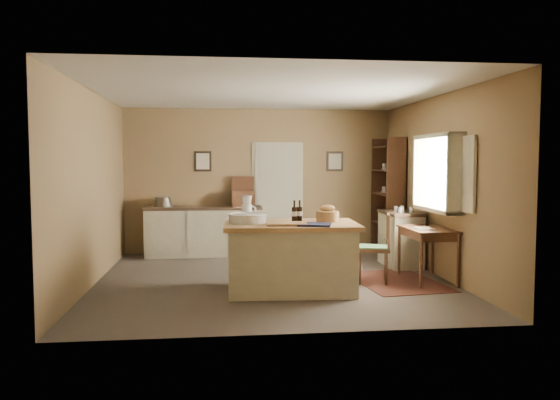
% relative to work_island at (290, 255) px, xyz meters
% --- Properties ---
extents(ground, '(5.00, 5.00, 0.00)m').
position_rel_work_island_xyz_m(ground, '(-0.17, 0.70, -0.48)').
color(ground, '#62544B').
rests_on(ground, ground).
extents(wall_back, '(5.00, 0.10, 2.70)m').
position_rel_work_island_xyz_m(wall_back, '(-0.17, 3.20, 0.87)').
color(wall_back, brown).
rests_on(wall_back, ground).
extents(wall_front, '(5.00, 0.10, 2.70)m').
position_rel_work_island_xyz_m(wall_front, '(-0.17, -1.80, 0.87)').
color(wall_front, brown).
rests_on(wall_front, ground).
extents(wall_left, '(0.10, 5.00, 2.70)m').
position_rel_work_island_xyz_m(wall_left, '(-2.67, 0.70, 0.87)').
color(wall_left, brown).
rests_on(wall_left, ground).
extents(wall_right, '(0.10, 5.00, 2.70)m').
position_rel_work_island_xyz_m(wall_right, '(2.33, 0.70, 0.87)').
color(wall_right, brown).
rests_on(wall_right, ground).
extents(ceiling, '(5.00, 5.00, 0.00)m').
position_rel_work_island_xyz_m(ceiling, '(-0.17, 0.70, 2.22)').
color(ceiling, silver).
rests_on(ceiling, wall_back).
extents(door, '(0.97, 0.06, 2.11)m').
position_rel_work_island_xyz_m(door, '(0.18, 3.17, 0.57)').
color(door, '#AFAE94').
rests_on(door, ground).
extents(framed_prints, '(2.82, 0.02, 0.38)m').
position_rel_work_island_xyz_m(framed_prints, '(0.03, 3.18, 1.24)').
color(framed_prints, black).
rests_on(framed_prints, ground).
extents(window, '(0.25, 1.99, 1.12)m').
position_rel_work_island_xyz_m(window, '(2.25, 0.50, 1.07)').
color(window, beige).
rests_on(window, ground).
extents(work_island, '(1.80, 1.22, 1.20)m').
position_rel_work_island_xyz_m(work_island, '(0.00, 0.00, 0.00)').
color(work_island, beige).
rests_on(work_island, ground).
extents(sideboard, '(2.11, 0.60, 1.18)m').
position_rel_work_island_xyz_m(sideboard, '(-1.20, 2.90, -0.00)').
color(sideboard, beige).
rests_on(sideboard, ground).
extents(rug, '(1.27, 1.71, 0.01)m').
position_rel_work_island_xyz_m(rug, '(1.58, 0.38, -0.48)').
color(rug, '#492618').
rests_on(rug, ground).
extents(writing_desk, '(0.60, 0.98, 0.82)m').
position_rel_work_island_xyz_m(writing_desk, '(2.03, 0.38, 0.19)').
color(writing_desk, '#3A2013').
rests_on(writing_desk, ground).
extents(desk_chair, '(0.55, 0.55, 0.96)m').
position_rel_work_island_xyz_m(desk_chair, '(1.23, 0.37, -0.00)').
color(desk_chair, '#321C10').
rests_on(desk_chair, ground).
extents(right_cabinet, '(0.53, 0.94, 0.99)m').
position_rel_work_island_xyz_m(right_cabinet, '(2.03, 1.52, -0.02)').
color(right_cabinet, beige).
rests_on(right_cabinet, ground).
extents(shelving_unit, '(0.36, 0.96, 2.14)m').
position_rel_work_island_xyz_m(shelving_unit, '(2.19, 2.55, 0.59)').
color(shelving_unit, '#321C10').
rests_on(shelving_unit, ground).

